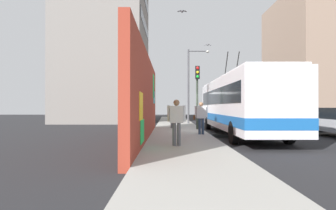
% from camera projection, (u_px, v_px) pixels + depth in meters
% --- Properties ---
extents(ground_plane, '(80.00, 80.00, 0.00)m').
position_uv_depth(ground_plane, '(204.00, 132.00, 17.82)').
color(ground_plane, '#232326').
extents(sidewalk_slab, '(48.00, 3.20, 0.15)m').
position_uv_depth(sidewalk_slab, '(178.00, 131.00, 17.82)').
color(sidewalk_slab, '#9E9B93').
rests_on(sidewalk_slab, ground_plane).
extents(graffiti_wall, '(13.66, 0.32, 4.08)m').
position_uv_depth(graffiti_wall, '(146.00, 98.00, 13.67)').
color(graffiti_wall, maroon).
rests_on(graffiti_wall, ground_plane).
extents(building_far_left, '(11.80, 8.66, 19.53)m').
position_uv_depth(building_far_left, '(107.00, 35.00, 31.53)').
color(building_far_left, gray).
rests_on(building_far_left, ground_plane).
extents(building_far_right, '(13.69, 9.93, 15.61)m').
position_uv_depth(building_far_right, '(318.00, 59.00, 35.87)').
color(building_far_right, gray).
rests_on(building_far_right, ground_plane).
extents(city_bus, '(12.29, 2.68, 5.07)m').
position_uv_depth(city_bus, '(238.00, 103.00, 16.15)').
color(city_bus, silver).
rests_on(city_bus, ground_plane).
extents(parked_car_champagne, '(4.86, 1.85, 1.58)m').
position_uv_depth(parked_car_champagne, '(297.00, 118.00, 20.06)').
color(parked_car_champagne, '#C6B793').
rests_on(parked_car_champagne, ground_plane).
extents(parked_car_dark_gray, '(4.61, 1.83, 1.58)m').
position_uv_depth(parked_car_dark_gray, '(268.00, 115.00, 25.96)').
color(parked_car_dark_gray, '#38383D').
rests_on(parked_car_dark_gray, ground_plane).
extents(pedestrian_near_wall, '(0.24, 0.70, 1.76)m').
position_uv_depth(pedestrian_near_wall, '(177.00, 118.00, 10.66)').
color(pedestrian_near_wall, '#595960').
rests_on(pedestrian_near_wall, sidewalk_slab).
extents(pedestrian_midblock, '(0.22, 0.64, 1.56)m').
position_uv_depth(pedestrian_midblock, '(173.00, 115.00, 19.47)').
color(pedestrian_midblock, '#595960').
rests_on(pedestrian_midblock, sidewalk_slab).
extents(pedestrian_at_curb, '(0.23, 0.77, 1.74)m').
position_uv_depth(pedestrian_at_curb, '(201.00, 115.00, 15.04)').
color(pedestrian_at_curb, '#2D3F59').
rests_on(pedestrian_at_curb, sidewalk_slab).
extents(traffic_light, '(0.49, 0.28, 4.16)m').
position_uv_depth(traffic_light, '(197.00, 87.00, 18.30)').
color(traffic_light, '#2D382D').
rests_on(traffic_light, sidewalk_slab).
extents(street_lamp, '(0.44, 1.96, 6.62)m').
position_uv_depth(street_lamp, '(191.00, 81.00, 25.02)').
color(street_lamp, '#4C4C51').
rests_on(street_lamp, sidewalk_slab).
extents(flying_pigeons, '(10.68, 2.87, 1.13)m').
position_uv_depth(flying_pigeons, '(205.00, 22.00, 17.11)').
color(flying_pigeons, '#47474C').
extents(curbside_puddle, '(1.94, 1.94, 0.00)m').
position_uv_depth(curbside_puddle, '(220.00, 136.00, 15.49)').
color(curbside_puddle, black).
rests_on(curbside_puddle, ground_plane).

